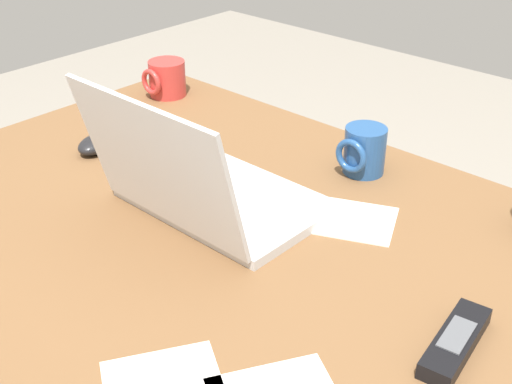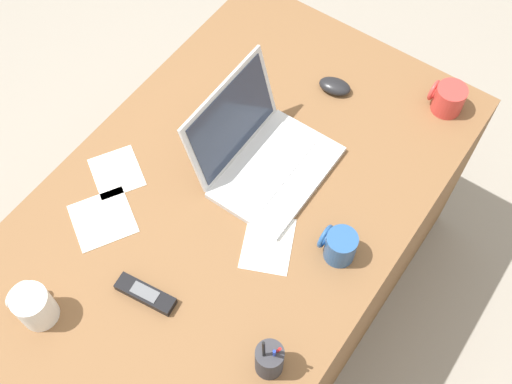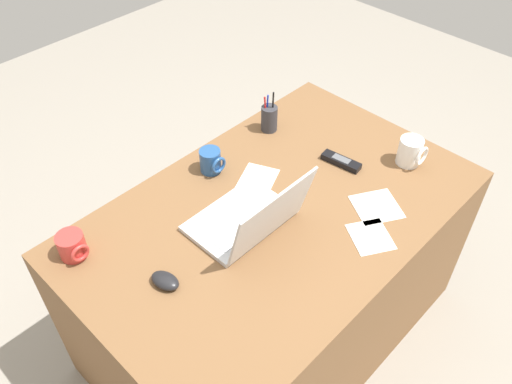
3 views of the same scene
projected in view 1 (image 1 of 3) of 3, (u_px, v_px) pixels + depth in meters
The scene contains 6 objects.
laptop at pixel (205, 189), 1.14m from camera, with size 0.35×0.30×0.25m.
computer_mouse at pixel (98, 143), 1.37m from camera, with size 0.06×0.10×0.03m, color black.
coffee_mug_tall at pixel (364, 151), 1.28m from camera, with size 0.08×0.09×0.09m.
coffee_mug_spare at pixel (166, 79), 1.62m from camera, with size 0.09×0.10×0.09m.
cordless_phone at pixel (455, 342), 0.87m from camera, with size 0.06×0.16×0.03m.
paper_note_right at pixel (346, 219), 1.15m from camera, with size 0.16×0.12×0.00m, color white.
Camera 1 is at (-0.61, 0.67, 1.34)m, focal length 47.23 mm.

